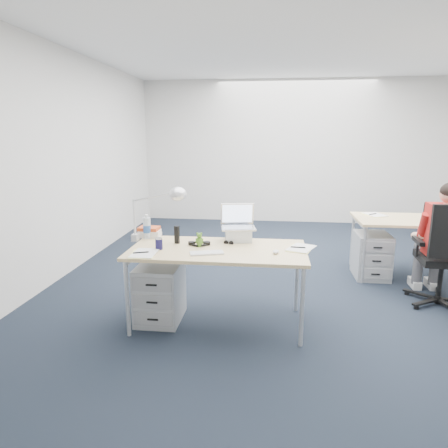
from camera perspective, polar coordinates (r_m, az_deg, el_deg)
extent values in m
plane|color=black|center=(4.96, 11.39, -8.20)|extent=(7.00, 7.00, 0.00)
cube|color=beige|center=(8.14, 9.91, 10.05)|extent=(6.00, 0.02, 2.80)
cube|color=beige|center=(1.25, 26.68, -4.79)|extent=(6.00, 0.02, 2.80)
cube|color=beige|center=(5.30, -22.50, 7.97)|extent=(0.02, 7.00, 2.80)
cube|color=white|center=(4.76, 13.01, 25.15)|extent=(6.00, 7.00, 0.01)
cube|color=tan|center=(3.65, -0.89, -3.73)|extent=(1.60, 0.80, 0.03)
cylinder|color=#B7BABC|center=(3.63, -13.64, -10.33)|extent=(0.04, 0.04, 0.70)
cylinder|color=#B7BABC|center=(3.43, 11.09, -11.59)|extent=(0.04, 0.04, 0.70)
cylinder|color=#B7BABC|center=(4.25, -10.39, -6.74)|extent=(0.04, 0.04, 0.70)
cylinder|color=#B7BABC|center=(4.08, 10.38, -7.56)|extent=(0.04, 0.04, 0.70)
cube|color=tan|center=(5.48, 26.51, 0.47)|extent=(1.60, 0.80, 0.03)
cylinder|color=#B7BABC|center=(5.03, 19.34, -4.20)|extent=(0.04, 0.04, 0.70)
cylinder|color=#B7BABC|center=(5.69, 17.86, -2.17)|extent=(0.04, 0.04, 0.70)
cylinder|color=black|center=(4.78, 28.50, -6.98)|extent=(0.05, 0.05, 0.43)
cube|color=black|center=(4.71, 28.79, -4.41)|extent=(0.50, 0.50, 0.07)
cube|color=#A21B17|center=(4.65, 29.15, -0.68)|extent=(0.39, 0.21, 0.53)
cube|color=#ACB0B1|center=(3.91, -9.12, -9.60)|extent=(0.40, 0.50, 0.55)
cube|color=#ACB0B1|center=(5.31, 20.30, -4.22)|extent=(0.40, 0.50, 0.55)
cube|color=white|center=(3.49, -2.48, -4.13)|extent=(0.31, 0.20, 0.01)
ellipsoid|color=white|center=(3.52, 7.41, -3.96)|extent=(0.07, 0.10, 0.03)
cylinder|color=#17143F|center=(3.66, -9.28, -2.78)|extent=(0.08, 0.08, 0.11)
cylinder|color=silver|center=(4.05, -10.95, -0.33)|extent=(0.09, 0.09, 0.24)
cube|color=silver|center=(4.13, -10.63, -1.10)|extent=(0.26, 0.22, 0.10)
cube|color=black|center=(3.82, -6.75, -1.54)|extent=(0.05, 0.04, 0.17)
cube|color=#FFF893|center=(3.55, -11.49, -4.16)|extent=(0.22, 0.30, 0.01)
cube|color=#FFF893|center=(3.70, 10.83, -3.44)|extent=(0.30, 0.34, 0.01)
cube|color=white|center=(5.49, 20.67, 1.23)|extent=(0.30, 0.35, 0.01)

